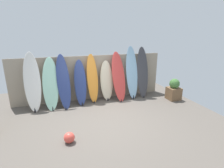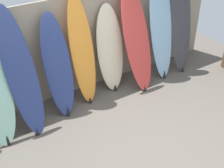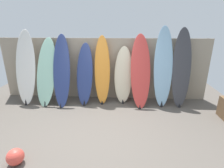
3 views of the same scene
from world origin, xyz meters
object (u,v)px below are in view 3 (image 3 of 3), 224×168
Objects in this scene: surfboard_navy_3 at (85,75)px; surfboard_seafoam_1 at (46,72)px; surfboard_cream_5 at (123,75)px; beach_ball at (15,157)px; surfboard_charcoal_8 at (181,68)px; surfboard_skyblue_7 at (163,67)px; surfboard_navy_2 at (62,71)px; surfboard_white_0 at (26,68)px; surfboard_orange_4 at (102,71)px; surfboard_red_6 at (140,71)px.

surfboard_seafoam_1 is at bearing -176.98° from surfboard_navy_3.
surfboard_seafoam_1 is 2.15m from surfboard_cream_5.
surfboard_navy_3 is 2.62m from beach_ball.
surfboard_skyblue_7 is at bearing 177.78° from surfboard_charcoal_8.
surfboard_navy_2 is at bearing 88.68° from beach_ball.
beach_ball is (0.40, -2.38, -0.77)m from surfboard_seafoam_1.
surfboard_skyblue_7 is at bearing -5.07° from surfboard_cream_5.
surfboard_white_0 is 1.28× the size of surfboard_cream_5.
surfboard_navy_2 reaches higher than surfboard_cream_5.
surfboard_seafoam_1 is 2.53m from beach_ball.
surfboard_cream_5 is (2.73, 0.17, -0.22)m from surfboard_white_0.
surfboard_charcoal_8 is at bearing 1.33° from surfboard_seafoam_1.
surfboard_charcoal_8 reaches higher than beach_ball.
surfboard_orange_4 is 1.06m from surfboard_red_6.
surfboard_white_0 is at bearing -179.98° from surfboard_red_6.
surfboard_red_6 is (2.60, 0.03, 0.06)m from surfboard_seafoam_1.
surfboard_orange_4 is at bearing 4.65° from surfboard_seafoam_1.
surfboard_seafoam_1 is at bearing 176.09° from surfboard_navy_2.
surfboard_red_6 is 3.37m from beach_ball.
surfboard_skyblue_7 is at bearing 41.42° from beach_ball.
surfboard_red_6 is at bearing -177.14° from surfboard_charcoal_8.
surfboard_navy_2 is 0.63m from surfboard_navy_3.
surfboard_orange_4 reaches higher than surfboard_seafoam_1.
surfboard_navy_3 is at bearing -179.35° from surfboard_charcoal_8.
surfboard_skyblue_7 reaches higher than surfboard_charcoal_8.
beach_ball is (-3.30, -2.46, -0.91)m from surfboard_charcoal_8.
surfboard_cream_5 reaches higher than beach_ball.
surfboard_navy_3 is 2.64m from surfboard_charcoal_8.
surfboard_skyblue_7 is 0.48m from surfboard_charcoal_8.
surfboard_navy_2 is at bearing -171.94° from surfboard_navy_3.
surfboard_cream_5 is at bearing 7.75° from surfboard_navy_2.
surfboard_navy_3 is (1.65, 0.03, -0.18)m from surfboard_white_0.
surfboard_orange_4 is 0.98× the size of surfboard_red_6.
surfboard_charcoal_8 reaches higher than surfboard_cream_5.
surfboard_red_6 is 0.62m from surfboard_skyblue_7.
surfboard_navy_2 is at bearing -177.94° from surfboard_charcoal_8.
surfboard_navy_2 is at bearing -171.87° from surfboard_orange_4.
surfboard_white_0 is 1.21× the size of surfboard_navy_3.
surfboard_skyblue_7 is (2.15, 0.05, 0.23)m from surfboard_navy_3.
surfboard_skyblue_7 is 3.87m from beach_ball.
surfboard_charcoal_8 is (2.15, -0.04, 0.11)m from surfboard_orange_4.
surfboard_charcoal_8 reaches higher than surfboard_white_0.
surfboard_orange_4 is at bearing 8.22° from surfboard_navy_3.
surfboard_white_0 is at bearing -178.88° from surfboard_skyblue_7.
surfboard_orange_4 is 2.15m from surfboard_charcoal_8.
surfboard_orange_4 is (2.14, 0.10, -0.08)m from surfboard_white_0.
surfboard_navy_3 is 0.79× the size of surfboard_skyblue_7.
surfboard_charcoal_8 is 7.68× the size of beach_ball.
surfboard_navy_2 is at bearing -177.19° from surfboard_skyblue_7.
surfboard_navy_2 is 2.49m from beach_ball.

